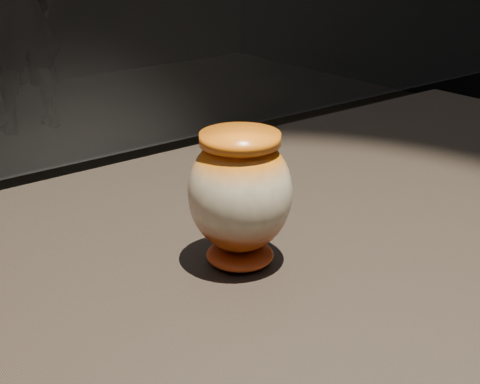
# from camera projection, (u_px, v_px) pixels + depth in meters

# --- Properties ---
(main_vase) EXTENTS (0.17, 0.17, 0.17)m
(main_vase) POSITION_uv_depth(u_px,v_px,m) (240.00, 194.00, 0.81)
(main_vase) COLOR maroon
(main_vase) RESTS_ON display_plinth
(visitor) EXTENTS (0.62, 0.44, 1.60)m
(visitor) POSITION_uv_depth(u_px,v_px,m) (14.00, 7.00, 4.22)
(visitor) COLOR black
(visitor) RESTS_ON ground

